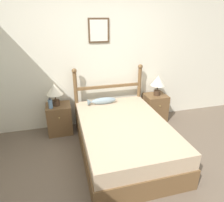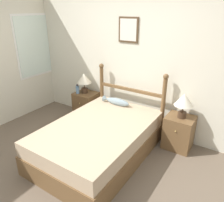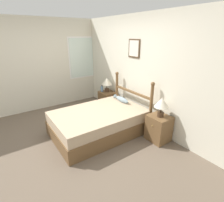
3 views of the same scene
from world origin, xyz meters
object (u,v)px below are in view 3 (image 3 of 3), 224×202
Objects in this scene: table_lamp_left at (107,82)px; bottle at (102,89)px; nightstand_right at (159,128)px; table_lamp_right at (162,104)px; fish_pillow at (121,99)px; nightstand_left at (107,101)px; bed at (99,122)px.

table_lamp_left is 2.07× the size of bottle.
bottle reaches higher than nightstand_right.
fish_pillow is (-1.16, -0.10, -0.24)m from table_lamp_right.
nightstand_right is (1.93, 0.00, 0.00)m from nightstand_left.
bottle is (-0.12, -0.10, 0.36)m from nightstand_left.
bed is 3.60× the size of nightstand_right.
table_lamp_right reaches higher than nightstand_left.
bed is 1.43m from table_lamp_right.
table_lamp_right reaches higher than fish_pillow.
bottle is at bearing -177.37° from table_lamp_right.
table_lamp_right is (1.95, -0.01, 0.56)m from nightstand_left.
table_lamp_right is 0.75× the size of fish_pillow.
bed is 3.60× the size of nightstand_left.
bottle is at bearing -177.21° from nightstand_right.
bed is at bearing -137.98° from nightstand_right.
bottle is (-1.09, 0.77, 0.38)m from bed.
nightstand_right is (0.97, 0.87, 0.02)m from bed.
nightstand_left is 1.93m from nightstand_right.
bottle reaches higher than fish_pillow.
table_lamp_left reaches higher than bottle.
fish_pillow is at bearing -7.59° from nightstand_left.
fish_pillow is (0.82, -0.11, -0.24)m from table_lamp_left.
nightstand_left is at bearing 137.98° from bed.
table_lamp_left is at bearing 179.90° from nightstand_right.
nightstand_left is 1.04× the size of fish_pillow.
bottle reaches higher than nightstand_left.
fish_pillow is at bearing -174.76° from nightstand_right.
fish_pillow is (-0.18, 0.77, 0.33)m from bed.
fish_pillow is (0.91, -0.00, -0.05)m from bottle.
table_lamp_left reaches higher than bed.
bottle is (-0.09, -0.10, -0.19)m from table_lamp_left.
nightstand_left is 2.03m from table_lamp_right.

